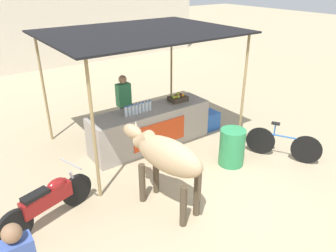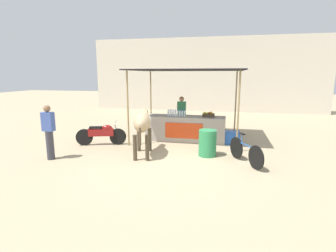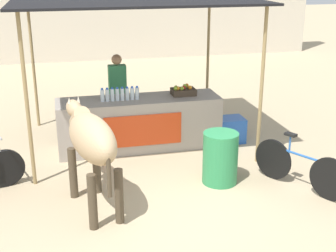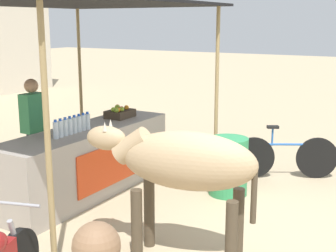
{
  "view_description": "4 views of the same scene",
  "coord_description": "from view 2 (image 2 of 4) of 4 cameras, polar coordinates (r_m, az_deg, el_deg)",
  "views": [
    {
      "loc": [
        -3.81,
        -3.84,
        3.88
      ],
      "look_at": [
        -0.07,
        1.38,
        0.85
      ],
      "focal_mm": 35.0,
      "sensor_mm": 36.0,
      "label": 1
    },
    {
      "loc": [
        1.5,
        -7.6,
        2.53
      ],
      "look_at": [
        -0.41,
        0.96,
        0.8
      ],
      "focal_mm": 28.0,
      "sensor_mm": 36.0,
      "label": 2
    },
    {
      "loc": [
        -1.39,
        -5.95,
        3.32
      ],
      "look_at": [
        0.3,
        1.12,
        0.77
      ],
      "focal_mm": 50.0,
      "sensor_mm": 36.0,
      "label": 3
    },
    {
      "loc": [
        -4.98,
        -2.08,
        2.44
      ],
      "look_at": [
        0.19,
        0.98,
        1.1
      ],
      "focal_mm": 50.0,
      "sensor_mm": 36.0,
      "label": 4
    }
  ],
  "objects": [
    {
      "name": "water_barrel",
      "position": [
        8.32,
        8.59,
        -3.68
      ],
      "size": [
        0.55,
        0.55,
        0.83
      ],
      "primitive_type": "cylinder",
      "color": "#2D8C51",
      "rests_on": "ground"
    },
    {
      "name": "bicycle_leaning",
      "position": [
        7.87,
        16.51,
        -5.39
      ],
      "size": [
        0.85,
        1.47,
        0.85
      ],
      "color": "black",
      "rests_on": "ground"
    },
    {
      "name": "water_bottle_row",
      "position": [
        10.03,
        1.84,
        2.81
      ],
      "size": [
        0.7,
        0.07,
        0.25
      ],
      "color": "silver",
      "rests_on": "stall_counter"
    },
    {
      "name": "passerby_on_street",
      "position": [
        8.57,
        -24.5,
        -1.17
      ],
      "size": [
        0.34,
        0.22,
        1.65
      ],
      "color": "#383842",
      "rests_on": "ground"
    },
    {
      "name": "ground_plane",
      "position": [
        8.15,
        1.37,
        -6.93
      ],
      "size": [
        60.0,
        60.0,
        0.0
      ],
      "primitive_type": "plane",
      "color": "tan"
    },
    {
      "name": "stall_counter",
      "position": [
        10.12,
        3.82,
        -0.56
      ],
      "size": [
        3.0,
        0.82,
        0.96
      ],
      "color": "#9E9389",
      "rests_on": "ground"
    },
    {
      "name": "motorcycle_parked",
      "position": [
        9.79,
        -14.24,
        -1.59
      ],
      "size": [
        1.74,
        0.74,
        0.9
      ],
      "color": "black",
      "rests_on": "ground"
    },
    {
      "name": "cow",
      "position": [
        8.23,
        -5.51,
        0.64
      ],
      "size": [
        0.8,
        1.85,
        1.44
      ],
      "color": "tan",
      "rests_on": "ground"
    },
    {
      "name": "cooler_box",
      "position": [
        9.97,
        13.62,
        -2.45
      ],
      "size": [
        0.6,
        0.44,
        0.48
      ],
      "primitive_type": "cube",
      "color": "blue",
      "rests_on": "ground"
    },
    {
      "name": "vendor_behind_counter",
      "position": [
        10.83,
        2.96,
        2.21
      ],
      "size": [
        0.34,
        0.22,
        1.65
      ],
      "color": "#383842",
      "rests_on": "ground"
    },
    {
      "name": "stall_awning",
      "position": [
        10.21,
        4.24,
        11.55
      ],
      "size": [
        4.2,
        3.2,
        2.72
      ],
      "color": "black",
      "rests_on": "ground"
    },
    {
      "name": "building_wall_far",
      "position": [
        18.59,
        8.13,
        10.95
      ],
      "size": [
        16.0,
        0.5,
        5.01
      ],
      "primitive_type": "cube",
      "color": "beige",
      "rests_on": "ground"
    },
    {
      "name": "fruit_crate",
      "position": [
        9.98,
        8.79,
        2.42
      ],
      "size": [
        0.44,
        0.32,
        0.18
      ],
      "color": "#3F3326",
      "rests_on": "stall_counter"
    }
  ]
}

